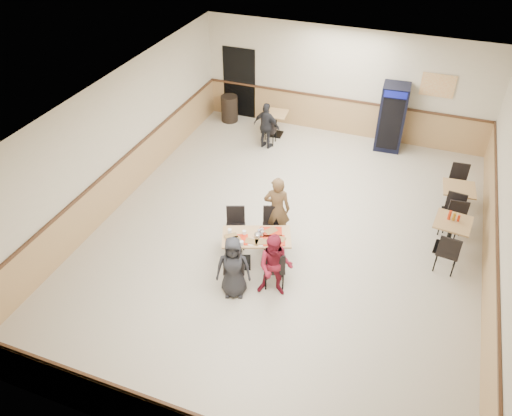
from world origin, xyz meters
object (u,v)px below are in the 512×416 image
at_px(side_table_far, 457,197).
at_px(diner_woman_right, 275,266).
at_px(lone_diner, 267,126).
at_px(side_table_near, 451,231).
at_px(diner_man_opposite, 277,209).
at_px(back_table, 276,120).
at_px(main_table, 257,245).
at_px(trash_bin, 229,109).
at_px(diner_woman_left, 233,267).
at_px(pepsi_cooler, 392,117).

bearing_deg(side_table_far, diner_woman_right, -129.00).
xyz_separation_m(lone_diner, side_table_near, (4.93, -2.70, -0.15)).
xyz_separation_m(diner_man_opposite, lone_diner, (-1.50, 3.57, -0.11)).
relative_size(diner_man_opposite, back_table, 2.23).
bearing_deg(back_table, main_table, -75.18).
height_order(back_table, trash_bin, trash_bin).
relative_size(lone_diner, trash_bin, 1.66).
distance_m(main_table, diner_woman_left, 0.93).
distance_m(diner_woman_left, pepsi_cooler, 6.79).
bearing_deg(lone_diner, main_table, 115.64).
height_order(lone_diner, trash_bin, lone_diner).
relative_size(main_table, lone_diner, 1.13).
height_order(side_table_near, side_table_far, side_table_near).
bearing_deg(main_table, back_table, 83.87).
relative_size(diner_man_opposite, lone_diner, 1.17).
bearing_deg(pepsi_cooler, diner_woman_right, -103.65).
relative_size(main_table, back_table, 2.17).
distance_m(diner_woman_left, back_table, 6.28).
relative_size(diner_man_opposite, side_table_near, 1.97).
distance_m(diner_woman_left, trash_bin, 7.09).
bearing_deg(side_table_near, diner_woman_left, -143.84).
bearing_deg(diner_woman_left, pepsi_cooler, 55.57).
height_order(diner_woman_left, trash_bin, diner_woman_left).
height_order(diner_woman_right, side_table_far, diner_woman_right).
distance_m(lone_diner, pepsi_cooler, 3.34).
distance_m(lone_diner, trash_bin, 1.94).
distance_m(lone_diner, side_table_near, 5.62).
bearing_deg(main_table, side_table_near, 5.56).
distance_m(side_table_near, pepsi_cooler, 4.29).
xyz_separation_m(diner_woman_left, diner_man_opposite, (0.22, 1.80, 0.11)).
distance_m(main_table, side_table_far, 4.74).
distance_m(diner_woman_right, lone_diner, 5.47).
xyz_separation_m(diner_woman_right, side_table_far, (3.00, 3.71, -0.19)).
xyz_separation_m(main_table, trash_bin, (-2.95, 5.59, -0.08)).
xyz_separation_m(back_table, pepsi_cooler, (3.12, 0.39, 0.45)).
height_order(side_table_far, pepsi_cooler, pepsi_cooler).
height_order(lone_diner, side_table_near, lone_diner).
distance_m(side_table_near, side_table_far, 1.32).
distance_m(pepsi_cooler, trash_bin, 4.72).
distance_m(diner_woman_right, side_table_near, 3.80).
relative_size(diner_woman_left, diner_woman_right, 0.97).
bearing_deg(diner_woman_right, back_table, 96.90).
bearing_deg(diner_woman_right, pepsi_cooler, 67.94).
bearing_deg(diner_man_opposite, diner_woman_left, 69.70).
xyz_separation_m(diner_man_opposite, back_table, (-1.50, 4.34, -0.31)).
bearing_deg(back_table, diner_man_opposite, -70.97).
bearing_deg(back_table, side_table_near, -35.20).
relative_size(diner_woman_left, side_table_far, 1.76).
distance_m(side_table_far, back_table, 5.43).
height_order(side_table_far, trash_bin, trash_bin).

